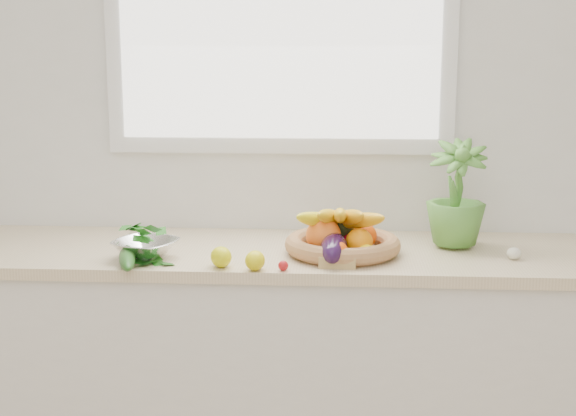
# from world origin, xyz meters

# --- Properties ---
(back_wall) EXTENTS (4.50, 0.02, 2.70)m
(back_wall) POSITION_xyz_m (0.00, 2.25, 1.35)
(back_wall) COLOR white
(back_wall) RESTS_ON ground
(counter_cabinet) EXTENTS (2.20, 0.58, 0.86)m
(counter_cabinet) POSITION_xyz_m (0.00, 1.95, 0.43)
(counter_cabinet) COLOR silver
(counter_cabinet) RESTS_ON ground
(countertop) EXTENTS (2.24, 0.62, 0.04)m
(countertop) POSITION_xyz_m (0.00, 1.95, 0.88)
(countertop) COLOR beige
(countertop) RESTS_ON counter_cabinet
(window_frame) EXTENTS (1.30, 0.03, 1.10)m
(window_frame) POSITION_xyz_m (0.00, 2.23, 1.75)
(window_frame) COLOR white
(window_frame) RESTS_ON back_wall
(window_pane) EXTENTS (1.18, 0.01, 0.98)m
(window_pane) POSITION_xyz_m (0.00, 2.21, 1.75)
(window_pane) COLOR white
(window_pane) RESTS_ON window_frame
(orange_loose) EXTENTS (0.09, 0.09, 0.08)m
(orange_loose) POSITION_xyz_m (0.22, 1.74, 0.94)
(orange_loose) COLOR #FF5008
(orange_loose) RESTS_ON countertop
(lemon_a) EXTENTS (0.09, 0.10, 0.07)m
(lemon_a) POSITION_xyz_m (-0.15, 1.70, 0.93)
(lemon_a) COLOR #D7D60B
(lemon_a) RESTS_ON countertop
(lemon_b) EXTENTS (0.07, 0.09, 0.06)m
(lemon_b) POSITION_xyz_m (-0.04, 1.67, 0.93)
(lemon_b) COLOR yellow
(lemon_b) RESTS_ON countertop
(lemon_c) EXTENTS (0.09, 0.10, 0.06)m
(lemon_c) POSITION_xyz_m (0.32, 1.78, 0.93)
(lemon_c) COLOR yellow
(lemon_c) RESTS_ON countertop
(apple) EXTENTS (0.09, 0.09, 0.07)m
(apple) POSITION_xyz_m (0.27, 1.88, 0.94)
(apple) COLOR #A80D23
(apple) RESTS_ON countertop
(ginger) EXTENTS (0.12, 0.05, 0.04)m
(ginger) POSITION_xyz_m (0.22, 1.72, 0.92)
(ginger) COLOR tan
(ginger) RESTS_ON countertop
(garlic_a) EXTENTS (0.05, 0.05, 0.04)m
(garlic_a) POSITION_xyz_m (0.40, 1.90, 0.92)
(garlic_a) COLOR white
(garlic_a) RESTS_ON countertop
(garlic_b) EXTENTS (0.08, 0.08, 0.05)m
(garlic_b) POSITION_xyz_m (0.27, 1.90, 0.92)
(garlic_b) COLOR silver
(garlic_b) RESTS_ON countertop
(garlic_c) EXTENTS (0.06, 0.06, 0.04)m
(garlic_c) POSITION_xyz_m (0.81, 1.85, 0.92)
(garlic_c) COLOR silver
(garlic_c) RESTS_ON countertop
(eggplant) EXTENTS (0.10, 0.24, 0.09)m
(eggplant) POSITION_xyz_m (0.21, 1.79, 0.95)
(eggplant) COLOR #250E34
(eggplant) RESTS_ON countertop
(cucumber) EXTENTS (0.12, 0.28, 0.05)m
(cucumber) POSITION_xyz_m (-0.46, 1.70, 0.93)
(cucumber) COLOR #1B4F17
(cucumber) RESTS_ON countertop
(radish) EXTENTS (0.04, 0.04, 0.03)m
(radish) POSITION_xyz_m (0.05, 1.67, 0.92)
(radish) COLOR red
(radish) RESTS_ON countertop
(potted_herb) EXTENTS (0.23, 0.23, 0.37)m
(potted_herb) POSITION_xyz_m (0.63, 2.01, 1.10)
(potted_herb) COLOR #519235
(potted_herb) RESTS_ON countertop
(fruit_basket) EXTENTS (0.40, 0.40, 0.19)m
(fruit_basket) POSITION_xyz_m (0.24, 1.89, 0.96)
(fruit_basket) COLOR #AB804C
(fruit_basket) RESTS_ON countertop
(colander_with_spinach) EXTENTS (0.26, 0.26, 0.11)m
(colander_with_spinach) POSITION_xyz_m (-0.42, 1.79, 0.96)
(colander_with_spinach) COLOR silver
(colander_with_spinach) RESTS_ON countertop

